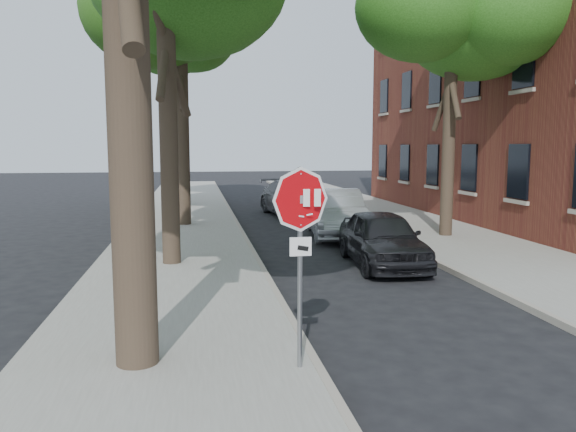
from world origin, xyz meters
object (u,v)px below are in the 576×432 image
(stop_sign, at_px, (300,229))
(tree_right, at_px, (451,9))
(car_a, at_px, (382,238))
(tree_far, at_px, (177,57))
(car_b, at_px, (336,213))
(car_c, at_px, (295,198))
(tree_mid_b, at_px, (179,4))

(stop_sign, xyz_separation_m, tree_right, (6.68, 10.14, 5.26))
(tree_right, distance_m, car_a, 8.25)
(tree_right, bearing_deg, tree_far, 128.34)
(car_a, relative_size, car_b, 0.87)
(stop_sign, relative_size, tree_far, 0.28)
(car_b, height_order, car_c, car_b)
(tree_far, relative_size, car_a, 2.29)
(tree_mid_b, bearing_deg, tree_far, 92.44)
(tree_right, distance_m, car_c, 9.93)
(tree_mid_b, relative_size, tree_far, 1.11)
(tree_far, distance_m, car_a, 16.98)
(car_c, bearing_deg, tree_right, -67.24)
(tree_mid_b, height_order, car_b, tree_mid_b)
(tree_mid_b, height_order, tree_far, tree_mid_b)
(stop_sign, distance_m, car_b, 11.61)
(car_a, bearing_deg, car_c, 95.30)
(tree_mid_b, relative_size, car_a, 2.55)
(tree_far, distance_m, car_b, 13.08)
(tree_mid_b, xyz_separation_m, tree_right, (8.40, -4.01, -0.78))
(tree_far, bearing_deg, car_a, -70.16)
(stop_sign, relative_size, car_a, 0.64)
(car_b, distance_m, car_c, 5.62)
(tree_far, height_order, tree_right, same)
(car_a, bearing_deg, tree_far, 113.03)
(stop_sign, bearing_deg, car_a, 62.68)
(tree_mid_b, relative_size, tree_right, 1.11)
(car_c, bearing_deg, tree_far, 130.86)
(stop_sign, height_order, car_b, stop_sign)
(tree_mid_b, relative_size, car_b, 2.21)
(car_a, xyz_separation_m, car_c, (-0.38, 10.29, 0.07))
(tree_far, height_order, car_c, tree_far)
(stop_sign, height_order, tree_far, tree_far)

